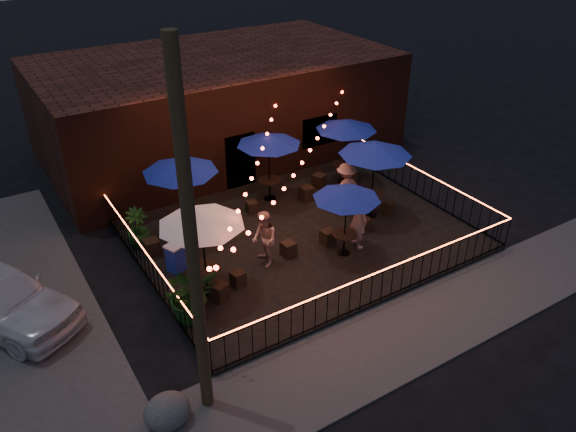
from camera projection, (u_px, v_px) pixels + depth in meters
name	position (u px, v px, depth m)	size (l,w,h in m)	color
ground	(336.00, 269.00, 16.72)	(110.00, 110.00, 0.00)	black
patio	(300.00, 236.00, 18.14)	(10.00, 8.00, 0.15)	black
sidewalk	(412.00, 331.00, 14.33)	(18.00, 2.50, 0.05)	#43403E
brick_building	(217.00, 104.00, 23.48)	(14.00, 8.00, 4.00)	#34170E
utility_pole	(192.00, 253.00, 10.33)	(0.26, 0.26, 8.00)	#322614
fence_front	(382.00, 286.00, 14.92)	(10.00, 0.04, 1.04)	black
fence_left	(149.00, 269.00, 15.56)	(0.04, 8.00, 1.04)	black
fence_right	(417.00, 183.00, 20.13)	(0.04, 8.00, 1.04)	black
festoon_lights	(277.00, 179.00, 16.23)	(10.02, 8.72, 1.32)	red
cafe_table_0	(201.00, 220.00, 14.35)	(2.37, 2.37, 2.54)	black
cafe_table_1	(180.00, 167.00, 16.97)	(2.79, 2.79, 2.57)	black
cafe_table_2	(347.00, 195.00, 16.16)	(2.04, 2.04, 2.21)	black
cafe_table_3	(269.00, 141.00, 19.05)	(2.76, 2.76, 2.46)	black
cafe_table_4	(375.00, 150.00, 17.96)	(2.60, 2.60, 2.62)	black
cafe_table_5	(346.00, 126.00, 20.21)	(2.23, 2.23, 2.46)	black
bistro_chair_0	(219.00, 291.00, 15.15)	(0.41, 0.41, 0.49)	black
bistro_chair_1	(238.00, 278.00, 15.71)	(0.35, 0.35, 0.42)	black
bistro_chair_2	(152.00, 247.00, 16.98)	(0.43, 0.43, 0.51)	black
bistro_chair_3	(206.00, 221.00, 18.34)	(0.43, 0.43, 0.51)	black
bistro_chair_4	(288.00, 249.00, 16.95)	(0.38, 0.38, 0.45)	black
bistro_chair_5	(328.00, 237.00, 17.53)	(0.39, 0.39, 0.46)	black
bistro_chair_6	(252.00, 207.00, 19.23)	(0.35, 0.35, 0.41)	black
bistro_chair_7	(306.00, 193.00, 20.02)	(0.42, 0.42, 0.50)	black
bistro_chair_8	(364.00, 224.00, 18.21)	(0.38, 0.38, 0.45)	black
bistro_chair_9	(388.00, 208.00, 19.14)	(0.37, 0.37, 0.44)	black
bistro_chair_10	(319.00, 181.00, 20.85)	(0.43, 0.43, 0.50)	black
bistro_chair_11	(351.00, 177.00, 21.21)	(0.37, 0.37, 0.43)	black
patron_a	(358.00, 219.00, 17.05)	(0.71, 0.46, 1.94)	tan
patron_b	(264.00, 239.00, 16.24)	(0.84, 0.66, 1.74)	tan
patron_c	(346.00, 188.00, 18.92)	(1.16, 0.67, 1.80)	tan
potted_shrub_a	(190.00, 294.00, 14.20)	(1.38, 1.19, 1.53)	#123D14
potted_shrub_b	(186.00, 229.00, 16.95)	(0.83, 0.67, 1.51)	#1B3A10
potted_shrub_c	(138.00, 228.00, 17.22)	(0.71, 0.71, 1.27)	#1A3F12
cooler	(178.00, 256.00, 16.26)	(0.78, 0.69, 0.86)	#2138B6
boulder	(167.00, 411.00, 11.71)	(0.95, 0.80, 0.74)	#41413D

